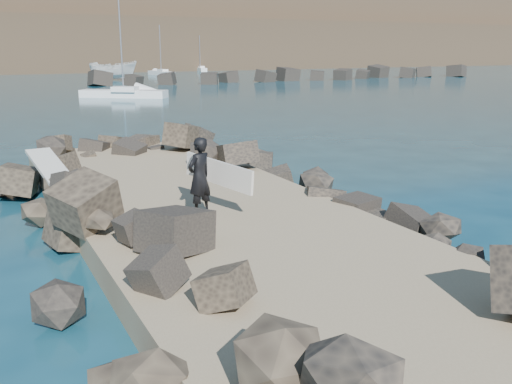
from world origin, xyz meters
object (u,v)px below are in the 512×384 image
boat_imported (113,70)px  surfer_with_board (202,176)px  sailboat_c (124,93)px  surfboard_resting (51,172)px

boat_imported → surfer_with_board: boat_imported is taller
surfer_with_board → sailboat_c: sailboat_c is taller
surfboard_resting → surfer_with_board: bearing=-64.3°
boat_imported → surfer_with_board: size_ratio=3.16×
surfboard_resting → boat_imported: size_ratio=0.41×
surfboard_resting → boat_imported: 64.41m
surfboard_resting → boat_imported: bearing=68.1°
surfboard_resting → sailboat_c: 35.93m
surfboard_resting → sailboat_c: size_ratio=0.29×
surfboard_resting → boat_imported: boat_imported is taller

